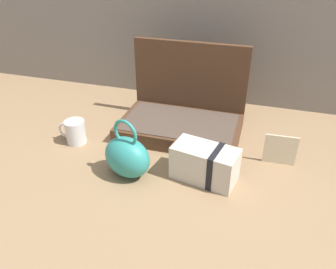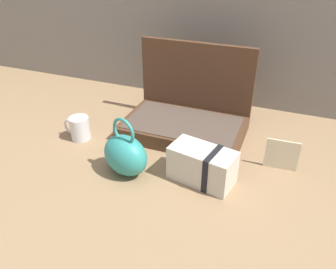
{
  "view_description": "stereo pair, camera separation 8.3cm",
  "coord_description": "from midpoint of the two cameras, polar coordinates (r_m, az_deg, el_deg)",
  "views": [
    {
      "loc": [
        0.3,
        -1.01,
        0.73
      ],
      "look_at": [
        -0.0,
        -0.02,
        0.11
      ],
      "focal_mm": 35.65,
      "sensor_mm": 36.0,
      "label": 1
    },
    {
      "loc": [
        0.38,
        -0.98,
        0.73
      ],
      "look_at": [
        -0.0,
        -0.02,
        0.11
      ],
      "focal_mm": 35.65,
      "sensor_mm": 36.0,
      "label": 2
    }
  ],
  "objects": [
    {
      "name": "open_suitcase",
      "position": [
        1.42,
        0.89,
        3.59
      ],
      "size": [
        0.5,
        0.32,
        0.35
      ],
      "color": "#4C301E",
      "rests_on": "ground_plane"
    },
    {
      "name": "teal_pouch_handbag",
      "position": [
        1.16,
        -9.06,
        -3.76
      ],
      "size": [
        0.2,
        0.17,
        0.22
      ],
      "color": "teal",
      "rests_on": "ground_plane"
    },
    {
      "name": "cream_toiletry_bag",
      "position": [
        1.14,
        4.38,
        -5.07
      ],
      "size": [
        0.24,
        0.15,
        0.13
      ],
      "color": "beige",
      "rests_on": "ground_plane"
    },
    {
      "name": "info_card_left",
      "position": [
        1.26,
        16.86,
        -2.57
      ],
      "size": [
        0.12,
        0.01,
        0.12
      ],
      "primitive_type": "cube",
      "rotation": [
        0.0,
        0.0,
        0.05
      ],
      "color": "beige",
      "rests_on": "ground_plane"
    },
    {
      "name": "ground_plane",
      "position": [
        1.28,
        -1.42,
        -3.69
      ],
      "size": [
        6.0,
        6.0,
        0.0
      ],
      "primitive_type": "plane",
      "color": "#8C6D4C"
    },
    {
      "name": "coffee_mug",
      "position": [
        1.4,
        -17.26,
        0.43
      ],
      "size": [
        0.12,
        0.08,
        0.1
      ],
      "color": "silver",
      "rests_on": "ground_plane"
    }
  ]
}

